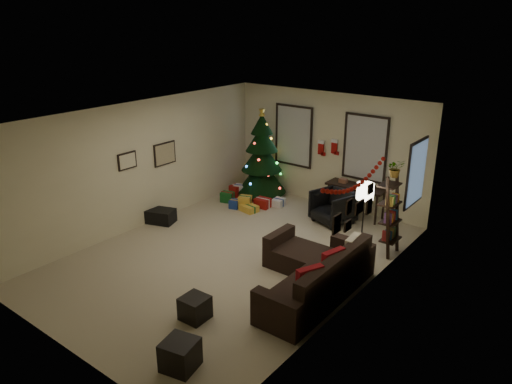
% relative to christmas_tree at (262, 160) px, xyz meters
% --- Properties ---
extents(floor, '(7.00, 7.00, 0.00)m').
position_rel_christmas_tree_xyz_m(floor, '(1.56, -2.98, -0.95)').
color(floor, '#BBAD8E').
rests_on(floor, ground).
extents(ceiling, '(7.00, 7.00, 0.00)m').
position_rel_christmas_tree_xyz_m(ceiling, '(1.56, -2.98, 1.75)').
color(ceiling, white).
rests_on(ceiling, floor).
extents(wall_back, '(5.00, 0.00, 5.00)m').
position_rel_christmas_tree_xyz_m(wall_back, '(1.56, 0.52, 0.40)').
color(wall_back, beige).
rests_on(wall_back, floor).
extents(wall_front, '(5.00, 0.00, 5.00)m').
position_rel_christmas_tree_xyz_m(wall_front, '(1.56, -6.48, 0.40)').
color(wall_front, beige).
rests_on(wall_front, floor).
extents(wall_left, '(0.00, 7.00, 7.00)m').
position_rel_christmas_tree_xyz_m(wall_left, '(-0.94, -2.98, 0.40)').
color(wall_left, beige).
rests_on(wall_left, floor).
extents(wall_right, '(0.00, 7.00, 7.00)m').
position_rel_christmas_tree_xyz_m(wall_right, '(4.06, -2.98, 0.40)').
color(wall_right, beige).
rests_on(wall_right, floor).
extents(window_back_left, '(1.05, 0.06, 1.50)m').
position_rel_christmas_tree_xyz_m(window_back_left, '(0.61, 0.49, 0.60)').
color(window_back_left, '#728CB2').
rests_on(window_back_left, wall_back).
extents(window_back_right, '(1.05, 0.06, 1.50)m').
position_rel_christmas_tree_xyz_m(window_back_right, '(2.51, 0.49, 0.60)').
color(window_back_right, '#728CB2').
rests_on(window_back_right, wall_back).
extents(window_right_wall, '(0.06, 0.90, 1.30)m').
position_rel_christmas_tree_xyz_m(window_right_wall, '(4.03, -0.43, 0.55)').
color(window_right_wall, '#728CB2').
rests_on(window_right_wall, wall_right).
extents(christmas_tree, '(1.23, 1.23, 2.29)m').
position_rel_christmas_tree_xyz_m(christmas_tree, '(0.00, 0.00, 0.00)').
color(christmas_tree, black).
rests_on(christmas_tree, floor).
extents(presents, '(1.50, 1.01, 0.30)m').
position_rel_christmas_tree_xyz_m(presents, '(0.06, -0.69, -0.83)').
color(presents, maroon).
rests_on(presents, floor).
extents(sofa, '(1.74, 2.53, 0.83)m').
position_rel_christmas_tree_xyz_m(sofa, '(3.42, -3.07, -0.68)').
color(sofa, black).
rests_on(sofa, floor).
extents(pillow_red_a, '(0.28, 0.44, 0.43)m').
position_rel_christmas_tree_xyz_m(pillow_red_a, '(3.77, -3.80, -0.31)').
color(pillow_red_a, maroon).
rests_on(pillow_red_a, sofa).
extents(pillow_red_b, '(0.22, 0.44, 0.43)m').
position_rel_christmas_tree_xyz_m(pillow_red_b, '(3.77, -3.10, -0.31)').
color(pillow_red_b, maroon).
rests_on(pillow_red_b, sofa).
extents(pillow_cream, '(0.16, 0.44, 0.43)m').
position_rel_christmas_tree_xyz_m(pillow_cream, '(3.77, -2.44, -0.32)').
color(pillow_cream, beige).
rests_on(pillow_cream, sofa).
extents(ottoman_near, '(0.40, 0.40, 0.37)m').
position_rel_christmas_tree_xyz_m(ottoman_near, '(2.43, -4.87, -0.76)').
color(ottoman_near, black).
rests_on(ottoman_near, floor).
extents(ottoman_far, '(0.51, 0.51, 0.40)m').
position_rel_christmas_tree_xyz_m(ottoman_far, '(3.05, -5.78, -0.74)').
color(ottoman_far, black).
rests_on(ottoman_far, floor).
extents(desk, '(1.35, 0.48, 0.73)m').
position_rel_christmas_tree_xyz_m(desk, '(2.48, 0.24, -0.30)').
color(desk, black).
rests_on(desk, floor).
extents(desk_chair, '(0.89, 0.86, 0.74)m').
position_rel_christmas_tree_xyz_m(desk_chair, '(2.27, -0.41, -0.58)').
color(desk_chair, black).
rests_on(desk_chair, floor).
extents(bookshelf, '(0.30, 0.48, 1.61)m').
position_rel_christmas_tree_xyz_m(bookshelf, '(3.86, -1.07, -0.17)').
color(bookshelf, black).
rests_on(bookshelf, floor).
extents(potted_plant, '(0.52, 0.52, 0.43)m').
position_rel_christmas_tree_xyz_m(potted_plant, '(3.86, -1.11, 0.84)').
color(potted_plant, '#4C4C4C').
rests_on(potted_plant, bookshelf).
extents(floor_lamp, '(0.31, 0.31, 1.49)m').
position_rel_christmas_tree_xyz_m(floor_lamp, '(3.51, -1.54, 0.29)').
color(floor_lamp, black).
rests_on(floor_lamp, floor).
extents(art_map, '(0.04, 0.60, 0.50)m').
position_rel_christmas_tree_xyz_m(art_map, '(-0.92, -2.32, 0.51)').
color(art_map, black).
rests_on(art_map, wall_left).
extents(art_abstract, '(0.04, 0.45, 0.35)m').
position_rel_christmas_tree_xyz_m(art_abstract, '(-0.92, -3.34, 0.58)').
color(art_abstract, black).
rests_on(art_abstract, wall_left).
extents(gallery, '(0.03, 1.25, 0.54)m').
position_rel_christmas_tree_xyz_m(gallery, '(4.04, -3.05, 0.63)').
color(gallery, black).
rests_on(gallery, wall_right).
extents(garland, '(0.08, 1.90, 0.30)m').
position_rel_christmas_tree_xyz_m(garland, '(4.01, -3.02, 1.11)').
color(garland, '#A5140C').
rests_on(garland, wall_right).
extents(stocking_left, '(0.20, 0.05, 0.36)m').
position_rel_christmas_tree_xyz_m(stocking_left, '(1.42, 0.45, 0.45)').
color(stocking_left, '#990F0C').
rests_on(stocking_left, wall_back).
extents(stocking_right, '(0.20, 0.05, 0.36)m').
position_rel_christmas_tree_xyz_m(stocking_right, '(1.75, 0.48, 0.52)').
color(stocking_right, '#990F0C').
rests_on(stocking_right, wall_back).
extents(storage_bin, '(0.70, 0.58, 0.30)m').
position_rel_christmas_tree_xyz_m(storage_bin, '(-0.74, -2.73, -0.80)').
color(storage_bin, black).
rests_on(storage_bin, floor).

